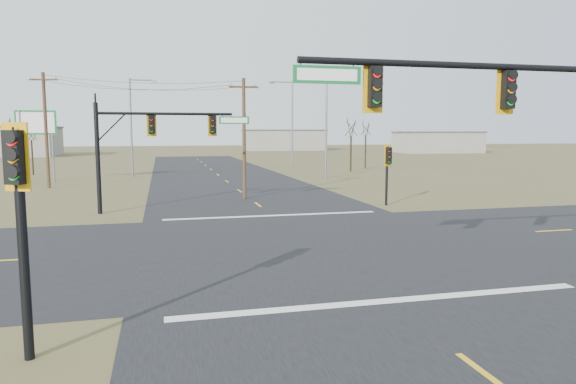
# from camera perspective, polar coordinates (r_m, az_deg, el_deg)

# --- Properties ---
(ground) EXTENTS (320.00, 320.00, 0.00)m
(ground) POSITION_cam_1_polar(r_m,az_deg,el_deg) (21.51, 2.54, -5.84)
(ground) COLOR brown
(ground) RESTS_ON ground
(road_ew) EXTENTS (160.00, 14.00, 0.02)m
(road_ew) POSITION_cam_1_polar(r_m,az_deg,el_deg) (21.51, 2.54, -5.81)
(road_ew) COLOR black
(road_ew) RESTS_ON ground
(road_ns) EXTENTS (14.00, 160.00, 0.02)m
(road_ns) POSITION_cam_1_polar(r_m,az_deg,el_deg) (21.51, 2.54, -5.81)
(road_ns) COLOR black
(road_ns) RESTS_ON ground
(stop_bar_near) EXTENTS (12.00, 0.40, 0.01)m
(stop_bar_near) POSITION_cam_1_polar(r_m,az_deg,el_deg) (14.72, 10.98, -11.78)
(stop_bar_near) COLOR silver
(stop_bar_near) RESTS_ON road_ns
(stop_bar_far) EXTENTS (12.00, 0.40, 0.01)m
(stop_bar_far) POSITION_cam_1_polar(r_m,az_deg,el_deg) (28.65, -1.70, -2.63)
(stop_bar_far) COLOR silver
(stop_bar_far) RESTS_ON road_ns
(mast_arm_near) EXTENTS (10.34, 0.42, 7.06)m
(mast_arm_near) POSITION_cam_1_polar(r_m,az_deg,el_deg) (15.96, 23.93, 7.84)
(mast_arm_near) COLOR black
(mast_arm_near) RESTS_ON ground
(mast_arm_far) EXTENTS (8.83, 0.52, 6.32)m
(mast_arm_far) POSITION_cam_1_polar(r_m,az_deg,el_deg) (30.83, -14.54, 6.33)
(mast_arm_far) COLOR black
(mast_arm_far) RESTS_ON ground
(pedestal_signal_ne) EXTENTS (0.65, 0.55, 3.89)m
(pedestal_signal_ne) POSITION_cam_1_polar(r_m,az_deg,el_deg) (33.06, 11.06, 3.47)
(pedestal_signal_ne) COLOR black
(pedestal_signal_ne) RESTS_ON ground
(pedestal_signal_sw) EXTENTS (0.67, 0.60, 4.88)m
(pedestal_signal_sw) POSITION_cam_1_polar(r_m,az_deg,el_deg) (11.38, -27.81, -0.02)
(pedestal_signal_sw) COLOR black
(pedestal_signal_sw) RESTS_ON ground
(utility_pole_near) EXTENTS (2.04, 0.24, 8.32)m
(utility_pole_near) POSITION_cam_1_polar(r_m,az_deg,el_deg) (35.71, -4.90, 6.18)
(utility_pole_near) COLOR #4E3821
(utility_pole_near) RESTS_ON ground
(utility_pole_far) EXTENTS (2.30, 0.63, 9.53)m
(utility_pole_far) POSITION_cam_1_polar(r_m,az_deg,el_deg) (47.17, -25.31, 6.39)
(utility_pole_far) COLOR #4E3821
(utility_pole_far) RESTS_ON ground
(highway_sign) EXTENTS (3.53, 0.20, 6.63)m
(highway_sign) POSITION_cam_1_polar(r_m,az_deg,el_deg) (52.37, -26.18, 5.98)
(highway_sign) COLOR slate
(highway_sign) RESTS_ON ground
(streetlight_a) EXTENTS (2.89, 0.28, 10.38)m
(streetlight_a) POSITION_cam_1_polar(r_m,az_deg,el_deg) (51.80, 4.04, 7.96)
(streetlight_a) COLOR slate
(streetlight_a) RESTS_ON ground
(streetlight_b) EXTENTS (3.17, 0.40, 11.33)m
(streetlight_b) POSITION_cam_1_polar(r_m,az_deg,el_deg) (68.15, 0.27, 8.11)
(streetlight_b) COLOR slate
(streetlight_b) RESTS_ON ground
(streetlight_c) EXTENTS (2.85, 0.35, 10.21)m
(streetlight_c) POSITION_cam_1_polar(r_m,az_deg,el_deg) (56.13, -16.82, 7.49)
(streetlight_c) COLOR slate
(streetlight_c) RESTS_ON ground
(bare_tree_a) EXTENTS (3.12, 3.12, 6.26)m
(bare_tree_a) POSITION_cam_1_polar(r_m,az_deg,el_deg) (53.86, -28.46, 6.19)
(bare_tree_a) COLOR black
(bare_tree_a) RESTS_ON ground
(bare_tree_b) EXTENTS (3.01, 3.01, 5.85)m
(bare_tree_b) POSITION_cam_1_polar(r_m,az_deg,el_deg) (62.39, -26.66, 5.99)
(bare_tree_b) COLOR black
(bare_tree_b) RESTS_ON ground
(bare_tree_c) EXTENTS (2.98, 2.98, 6.68)m
(bare_tree_c) POSITION_cam_1_polar(r_m,az_deg,el_deg) (61.30, 7.03, 7.17)
(bare_tree_c) COLOR black
(bare_tree_c) RESTS_ON ground
(bare_tree_d) EXTENTS (3.07, 3.07, 6.45)m
(bare_tree_d) POSITION_cam_1_polar(r_m,az_deg,el_deg) (66.78, 8.64, 7.06)
(bare_tree_d) COLOR black
(bare_tree_d) RESTS_ON ground
(warehouse_mid) EXTENTS (20.00, 12.00, 5.00)m
(warehouse_mid) POSITION_cam_1_polar(r_m,az_deg,el_deg) (133.79, -0.49, 5.75)
(warehouse_mid) COLOR gray
(warehouse_mid) RESTS_ON ground
(warehouse_right) EXTENTS (18.00, 10.00, 4.50)m
(warehouse_right) POSITION_cam_1_polar(r_m,az_deg,el_deg) (121.56, 16.30, 5.27)
(warehouse_right) COLOR gray
(warehouse_right) RESTS_ON ground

